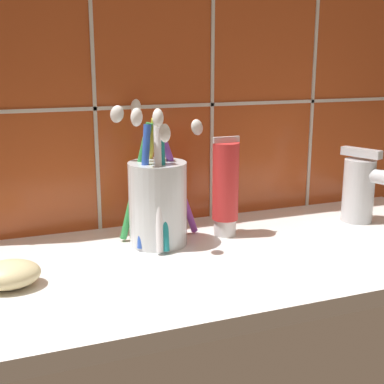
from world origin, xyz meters
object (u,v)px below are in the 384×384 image
at_px(toothpaste_tube, 222,188).
at_px(sink_faucet, 362,187).
at_px(toothbrush_cup, 157,198).
at_px(soap_bar, 9,274).

relative_size(toothpaste_tube, sink_faucet, 1.25).
xyz_separation_m(toothbrush_cup, soap_bar, (-0.19, -0.07, -0.05)).
height_order(toothpaste_tube, soap_bar, toothpaste_tube).
height_order(toothpaste_tube, sink_faucet, toothpaste_tube).
bearing_deg(toothbrush_cup, soap_bar, -158.50).
bearing_deg(sink_faucet, soap_bar, -104.44).
xyz_separation_m(sink_faucet, soap_bar, (-0.49, -0.06, -0.04)).
bearing_deg(toothpaste_tube, sink_faucet, -4.40).
height_order(toothbrush_cup, sink_faucet, toothbrush_cup).
distance_m(toothpaste_tube, soap_bar, 0.29).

